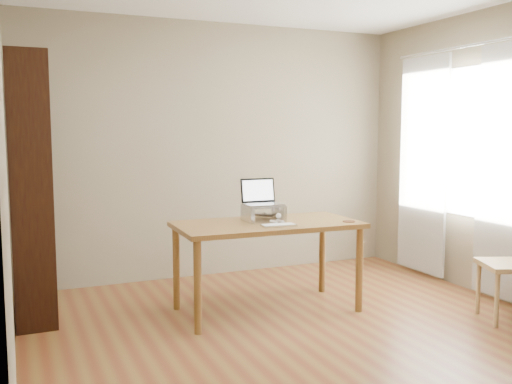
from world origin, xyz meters
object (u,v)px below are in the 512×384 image
(desk, at_px, (267,233))
(bookshelf, at_px, (31,188))
(keyboard, at_px, (279,225))
(laptop, at_px, (261,198))
(cat, at_px, (265,213))

(desk, bearing_deg, bookshelf, 161.93)
(bookshelf, xyz_separation_m, keyboard, (1.80, -0.85, -0.29))
(bookshelf, xyz_separation_m, desk, (1.80, -0.63, -0.39))
(bookshelf, height_order, laptop, bookshelf)
(laptop, distance_m, cat, 0.13)
(bookshelf, relative_size, laptop, 6.73)
(desk, xyz_separation_m, cat, (0.03, 0.11, 0.15))
(keyboard, distance_m, cat, 0.34)
(cat, bearing_deg, desk, -111.85)
(bookshelf, height_order, desk, bookshelf)
(laptop, relative_size, cat, 0.65)
(keyboard, bearing_deg, desk, 94.10)
(desk, distance_m, cat, 0.19)
(bookshelf, distance_m, desk, 1.94)
(laptop, xyz_separation_m, keyboard, (-0.00, -0.35, -0.18))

